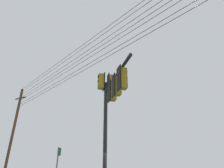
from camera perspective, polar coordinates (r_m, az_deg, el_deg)
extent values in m
cylinder|color=black|center=(9.35, -2.22, -17.40)|extent=(0.20, 0.20, 6.26)
cylinder|color=black|center=(8.29, 1.22, 2.43)|extent=(3.77, 1.06, 0.14)
cube|color=olive|center=(10.27, -0.32, 0.44)|extent=(0.36, 0.36, 0.90)
cube|color=black|center=(10.23, -1.24, 0.55)|extent=(0.44, 0.14, 1.04)
cylinder|color=#360503|center=(10.43, 0.56, 1.85)|extent=(0.20, 0.08, 0.20)
cylinder|color=#3C2703|center=(10.31, 0.57, 0.34)|extent=(0.20, 0.08, 0.20)
cylinder|color=green|center=(10.19, 0.57, -1.20)|extent=(0.20, 0.08, 0.20)
cube|color=olive|center=(10.14, -3.59, 0.82)|extent=(0.36, 0.36, 0.90)
cube|color=black|center=(10.17, -2.65, 0.71)|extent=(0.44, 0.14, 1.04)
cylinder|color=#360503|center=(10.24, -4.45, 2.45)|extent=(0.20, 0.08, 0.20)
cylinder|color=#3C2703|center=(10.11, -4.50, 0.92)|extent=(0.20, 0.08, 0.20)
cylinder|color=green|center=(9.99, -4.55, -0.64)|extent=(0.20, 0.08, 0.20)
cube|color=olive|center=(8.56, 0.16, -2.47)|extent=(0.35, 0.35, 0.90)
cube|color=black|center=(8.51, -0.93, -2.34)|extent=(0.44, 0.13, 1.04)
cylinder|color=#360503|center=(8.72, 1.19, -0.76)|extent=(0.20, 0.07, 0.20)
cylinder|color=#3C2703|center=(8.61, 1.20, -2.60)|extent=(0.20, 0.07, 0.20)
cylinder|color=green|center=(8.51, 1.22, -4.48)|extent=(0.20, 0.07, 0.20)
cube|color=olive|center=(7.88, 1.67, -0.54)|extent=(0.36, 0.36, 0.90)
cube|color=black|center=(7.84, 0.49, -0.41)|extent=(0.44, 0.15, 1.04)
cylinder|color=#360503|center=(8.05, 2.77, 1.30)|extent=(0.20, 0.08, 0.20)
cylinder|color=#3C2703|center=(7.93, 2.82, -0.67)|extent=(0.20, 0.08, 0.20)
cylinder|color=green|center=(7.82, 2.86, -2.69)|extent=(0.20, 0.08, 0.20)
cube|color=olive|center=(7.22, 3.47, 1.74)|extent=(0.36, 0.36, 0.90)
cube|color=black|center=(7.17, 2.20, 1.92)|extent=(0.44, 0.13, 1.04)
cylinder|color=#360503|center=(7.41, 4.61, 3.67)|extent=(0.20, 0.07, 0.20)
cylinder|color=#3C2703|center=(7.28, 4.69, 1.58)|extent=(0.20, 0.07, 0.20)
cylinder|color=green|center=(7.16, 4.77, -0.60)|extent=(0.20, 0.07, 0.20)
cylinder|color=#4C3823|center=(23.09, -29.19, -13.34)|extent=(0.29, 0.29, 10.21)
cube|color=#4C3823|center=(23.93, -27.32, -4.06)|extent=(1.54, 1.10, 0.12)
cube|color=#0C7238|center=(9.48, -16.60, -20.14)|extent=(0.31, 0.10, 0.35)
cube|color=white|center=(9.49, -16.52, -20.15)|extent=(0.25, 0.06, 0.29)
cylinder|color=black|center=(10.10, 4.15, 11.77)|extent=(32.22, 8.59, 0.05)
cylinder|color=black|center=(10.28, 4.10, 13.13)|extent=(32.22, 8.59, 0.05)
cylinder|color=black|center=(10.58, 4.02, 15.24)|extent=(32.22, 8.59, 0.05)
cylinder|color=black|center=(10.80, 3.97, 16.65)|extent=(32.22, 8.59, 0.05)
cylinder|color=black|center=(11.04, 3.91, 18.09)|extent=(32.22, 8.59, 0.05)
cylinder|color=black|center=(11.36, 3.84, 19.91)|extent=(32.22, 8.59, 0.05)
cylinder|color=black|center=(11.62, 3.79, 21.21)|extent=(32.22, 8.59, 0.05)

